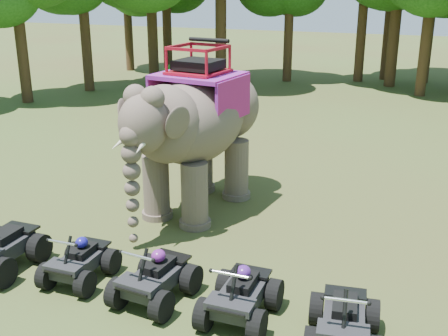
{
  "coord_description": "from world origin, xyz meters",
  "views": [
    {
      "loc": [
        4.25,
        -10.2,
        6.07
      ],
      "look_at": [
        0.0,
        1.2,
        1.9
      ],
      "focal_mm": 45.0,
      "sensor_mm": 36.0,
      "label": 1
    }
  ],
  "objects_px": {
    "elephant": "(197,128)",
    "atv_2": "(155,271)",
    "atv_3": "(241,289)",
    "atv_1": "(79,256)",
    "atv_0": "(0,241)",
    "atv_4": "(344,313)"
  },
  "relations": [
    {
      "from": "elephant",
      "to": "atv_0",
      "type": "distance_m",
      "value": 5.63
    },
    {
      "from": "atv_1",
      "to": "atv_4",
      "type": "relative_size",
      "value": 0.92
    },
    {
      "from": "atv_3",
      "to": "elephant",
      "type": "bearing_deg",
      "value": 121.64
    },
    {
      "from": "atv_4",
      "to": "atv_0",
      "type": "bearing_deg",
      "value": 172.25
    },
    {
      "from": "elephant",
      "to": "atv_4",
      "type": "distance_m",
      "value": 6.93
    },
    {
      "from": "elephant",
      "to": "atv_1",
      "type": "relative_size",
      "value": 3.47
    },
    {
      "from": "elephant",
      "to": "atv_1",
      "type": "height_order",
      "value": "elephant"
    },
    {
      "from": "elephant",
      "to": "atv_4",
      "type": "height_order",
      "value": "elephant"
    },
    {
      "from": "atv_1",
      "to": "atv_3",
      "type": "bearing_deg",
      "value": -2.29
    },
    {
      "from": "elephant",
      "to": "atv_1",
      "type": "xyz_separation_m",
      "value": [
        -0.78,
        -4.53,
        -1.68
      ]
    },
    {
      "from": "atv_0",
      "to": "atv_3",
      "type": "relative_size",
      "value": 1.07
    },
    {
      "from": "atv_2",
      "to": "atv_0",
      "type": "bearing_deg",
      "value": -172.58
    },
    {
      "from": "elephant",
      "to": "atv_2",
      "type": "distance_m",
      "value": 5.03
    },
    {
      "from": "elephant",
      "to": "atv_3",
      "type": "height_order",
      "value": "elephant"
    },
    {
      "from": "atv_3",
      "to": "atv_4",
      "type": "height_order",
      "value": "atv_3"
    },
    {
      "from": "elephant",
      "to": "atv_2",
      "type": "height_order",
      "value": "elephant"
    },
    {
      "from": "atv_1",
      "to": "atv_2",
      "type": "bearing_deg",
      "value": -3.65
    },
    {
      "from": "elephant",
      "to": "atv_0",
      "type": "relative_size",
      "value": 2.96
    },
    {
      "from": "elephant",
      "to": "atv_1",
      "type": "distance_m",
      "value": 4.89
    },
    {
      "from": "atv_4",
      "to": "atv_3",
      "type": "bearing_deg",
      "value": 169.0
    },
    {
      "from": "atv_0",
      "to": "atv_1",
      "type": "xyz_separation_m",
      "value": [
        1.87,
        0.18,
        -0.1
      ]
    },
    {
      "from": "elephant",
      "to": "atv_2",
      "type": "bearing_deg",
      "value": -68.7
    }
  ]
}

